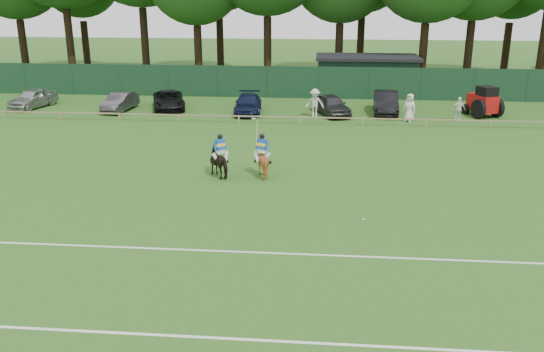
# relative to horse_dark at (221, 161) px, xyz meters

# --- Properties ---
(ground) EXTENTS (160.00, 160.00, 0.00)m
(ground) POSITION_rel_horse_dark_xyz_m (2.27, -6.99, -0.71)
(ground) COLOR #1E4C14
(ground) RESTS_ON ground
(horse_dark) EXTENTS (1.68, 1.78, 1.43)m
(horse_dark) POSITION_rel_horse_dark_xyz_m (0.00, 0.00, 0.00)
(horse_dark) COLOR black
(horse_dark) RESTS_ON ground
(horse_chestnut) EXTENTS (1.59, 1.66, 1.44)m
(horse_chestnut) POSITION_rel_horse_dark_xyz_m (1.93, 0.20, 0.01)
(horse_chestnut) COLOR brown
(horse_chestnut) RESTS_ON ground
(sedan_silver) EXTENTS (2.61, 4.37, 1.39)m
(sedan_silver) POSITION_rel_horse_dark_xyz_m (-16.45, 14.55, -0.02)
(sedan_silver) COLOR #9FA0A4
(sedan_silver) RESTS_ON ground
(sedan_grey) EXTENTS (1.73, 3.98, 1.27)m
(sedan_grey) POSITION_rel_horse_dark_xyz_m (-9.71, 14.05, -0.08)
(sedan_grey) COLOR #323235
(sedan_grey) RESTS_ON ground
(suv_black) EXTENTS (3.40, 5.06, 1.29)m
(suv_black) POSITION_rel_horse_dark_xyz_m (-6.41, 14.94, -0.07)
(suv_black) COLOR black
(suv_black) RESTS_ON ground
(sedan_navy) EXTENTS (2.10, 4.52, 1.28)m
(sedan_navy) POSITION_rel_horse_dark_xyz_m (-0.51, 14.09, -0.07)
(sedan_navy) COLOR #111736
(sedan_navy) RESTS_ON ground
(hatch_grey) EXTENTS (2.98, 4.39, 1.39)m
(hatch_grey) POSITION_rel_horse_dark_xyz_m (5.32, 13.97, -0.02)
(hatch_grey) COLOR #313033
(hatch_grey) RESTS_ON ground
(estate_black) EXTENTS (1.88, 4.70, 1.52)m
(estate_black) POSITION_rel_horse_dark_xyz_m (9.09, 14.86, 0.05)
(estate_black) COLOR black
(estate_black) RESTS_ON ground
(spectator_left) EXTENTS (1.26, 0.75, 1.93)m
(spectator_left) POSITION_rel_horse_dark_xyz_m (4.17, 13.16, 0.25)
(spectator_left) COLOR beige
(spectator_left) RESTS_ON ground
(spectator_mid) EXTENTS (1.01, 0.59, 1.62)m
(spectator_mid) POSITION_rel_horse_dark_xyz_m (13.57, 12.66, 0.10)
(spectator_mid) COLOR white
(spectator_mid) RESTS_ON ground
(spectator_right) EXTENTS (1.07, 1.01, 1.84)m
(spectator_right) POSITION_rel_horse_dark_xyz_m (10.38, 12.42, 0.21)
(spectator_right) COLOR silver
(spectator_right) RESTS_ON ground
(rider_dark) EXTENTS (0.80, 0.72, 1.41)m
(rider_dark) POSITION_rel_horse_dark_xyz_m (0.01, -0.01, 0.67)
(rider_dark) COLOR silver
(rider_dark) RESTS_ON ground
(rider_chestnut) EXTENTS (0.90, 0.77, 2.05)m
(rider_chestnut) POSITION_rel_horse_dark_xyz_m (1.92, 0.19, 0.69)
(rider_chestnut) COLOR silver
(rider_chestnut) RESTS_ON ground
(polo_ball) EXTENTS (0.09, 0.09, 0.09)m
(polo_ball) POSITION_rel_horse_dark_xyz_m (6.35, -4.87, -0.67)
(polo_ball) COLOR silver
(polo_ball) RESTS_ON ground
(pitch_lines) EXTENTS (60.00, 5.10, 0.01)m
(pitch_lines) POSITION_rel_horse_dark_xyz_m (2.27, -10.49, -0.71)
(pitch_lines) COLOR silver
(pitch_lines) RESTS_ON ground
(pitch_rail) EXTENTS (62.10, 0.10, 0.50)m
(pitch_rail) POSITION_rel_horse_dark_xyz_m (2.27, 11.01, -0.27)
(pitch_rail) COLOR #997F5B
(pitch_rail) RESTS_ON ground
(perimeter_fence) EXTENTS (92.08, 0.08, 2.50)m
(perimeter_fence) POSITION_rel_horse_dark_xyz_m (2.27, 20.01, 0.54)
(perimeter_fence) COLOR #14351E
(perimeter_fence) RESTS_ON ground
(utility_shed) EXTENTS (8.40, 4.40, 3.04)m
(utility_shed) POSITION_rel_horse_dark_xyz_m (8.27, 23.01, 0.82)
(utility_shed) COLOR #14331E
(utility_shed) RESTS_ON ground
(tree_row) EXTENTS (96.00, 12.00, 21.00)m
(tree_row) POSITION_rel_horse_dark_xyz_m (4.27, 28.01, -0.71)
(tree_row) COLOR #26561C
(tree_row) RESTS_ON ground
(tractor) EXTENTS (2.48, 2.93, 2.09)m
(tractor) POSITION_rel_horse_dark_xyz_m (15.62, 14.38, 0.27)
(tractor) COLOR #A8110F
(tractor) RESTS_ON ground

